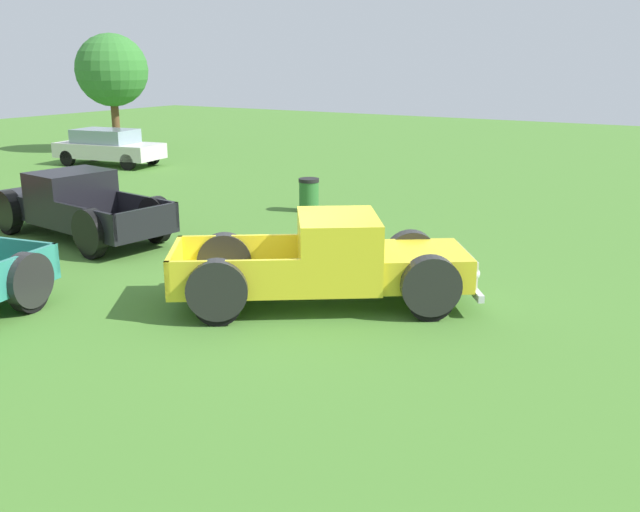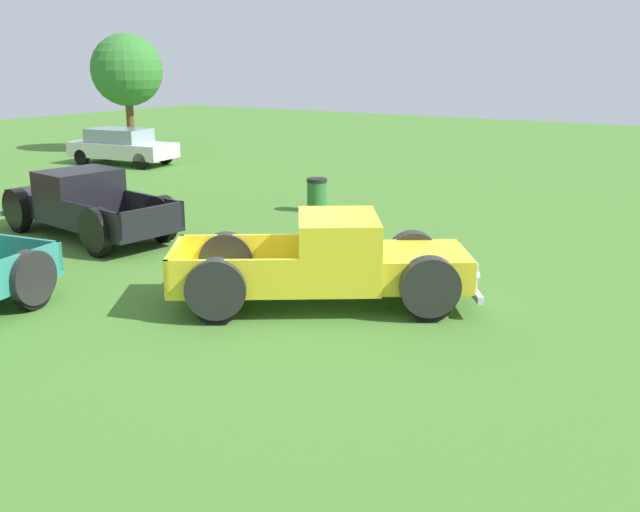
{
  "view_description": "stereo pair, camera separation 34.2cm",
  "coord_description": "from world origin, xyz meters",
  "views": [
    {
      "loc": [
        -10.27,
        -6.86,
        4.26
      ],
      "look_at": [
        -0.13,
        -0.65,
        0.9
      ],
      "focal_mm": 39.39,
      "sensor_mm": 36.0,
      "label": 1
    },
    {
      "loc": [
        -10.08,
        -7.15,
        4.26
      ],
      "look_at": [
        -0.13,
        -0.65,
        0.9
      ],
      "focal_mm": 39.39,
      "sensor_mm": 36.0,
      "label": 2
    }
  ],
  "objects": [
    {
      "name": "pickup_truck_foreground",
      "position": [
        0.09,
        -0.97,
        0.77
      ],
      "size": [
        4.55,
        5.4,
        1.62
      ],
      "color": "yellow",
      "rests_on": "ground_plane"
    },
    {
      "name": "sedan_distant_a",
      "position": [
        9.81,
        15.62,
        0.77
      ],
      "size": [
        2.48,
        4.63,
        1.47
      ],
      "color": "silver",
      "rests_on": "ground_plane"
    },
    {
      "name": "ground_plane",
      "position": [
        0.0,
        0.0,
        0.0
      ],
      "size": [
        80.0,
        80.0,
        0.0
      ],
      "primitive_type": "plane",
      "color": "#477A2D"
    },
    {
      "name": "trash_can",
      "position": [
        6.5,
        3.78,
        0.48
      ],
      "size": [
        0.59,
        0.59,
        0.95
      ],
      "color": "#2D6B2D",
      "rests_on": "ground_plane"
    },
    {
      "name": "oak_tree_east",
      "position": [
        13.23,
        18.81,
        3.71
      ],
      "size": [
        3.3,
        3.3,
        5.38
      ],
      "color": "brown",
      "rests_on": "ground_plane"
    },
    {
      "name": "pickup_truck_behind_left",
      "position": [
        0.96,
        7.19,
        0.78
      ],
      "size": [
        2.66,
        5.52,
        1.63
      ],
      "color": "black",
      "rests_on": "ground_plane"
    }
  ]
}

